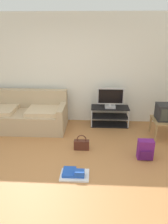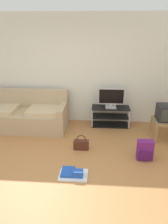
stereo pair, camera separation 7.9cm
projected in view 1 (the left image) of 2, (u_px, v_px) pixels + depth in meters
name	position (u px, v px, depth m)	size (l,w,h in m)	color
ground_plane	(55.00, 177.00, 3.60)	(9.00, 9.80, 0.02)	#B27542
wall_back	(70.00, 70.00, 5.38)	(9.00, 0.10, 2.70)	silver
couch	(24.00, 115.00, 5.28)	(2.10, 0.93, 0.90)	tan
tv_stand	(110.00, 116.00, 5.44)	(0.94, 0.41, 0.49)	black
flat_tv	(110.00, 98.00, 5.24)	(0.65, 0.22, 0.50)	#B2B2B7
side_table	(165.00, 122.00, 4.79)	(0.56, 0.56, 0.43)	#9E7A4C
crt_tv	(166.00, 112.00, 4.72)	(0.43, 0.38, 0.35)	#232326
backpack	(145.00, 150.00, 4.03)	(0.29, 0.23, 0.39)	#661E70
handbag	(82.00, 144.00, 4.37)	(0.31, 0.12, 0.33)	#4C2319
floor_tray	(74.00, 174.00, 3.60)	(0.48, 0.34, 0.14)	silver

